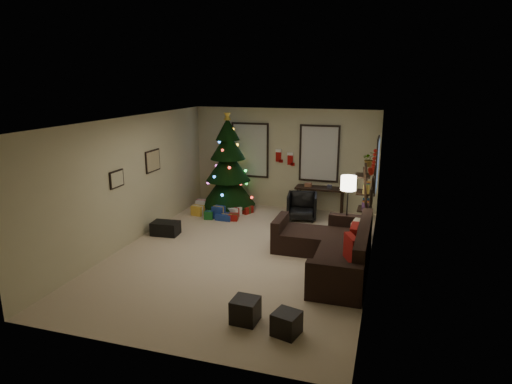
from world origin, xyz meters
TOP-DOWN VIEW (x-y plane):
  - floor at (0.00, 0.00)m, footprint 7.00×7.00m
  - ceiling at (0.00, 0.00)m, footprint 7.00×7.00m
  - wall_back at (0.00, 3.50)m, footprint 5.00×0.00m
  - wall_front at (0.00, -3.50)m, footprint 5.00×0.00m
  - wall_left at (-2.50, 0.00)m, footprint 0.00×7.00m
  - wall_right at (2.50, 0.00)m, footprint 0.00×7.00m
  - window_back_left at (-0.95, 3.47)m, footprint 1.05×0.06m
  - window_back_right at (0.95, 3.47)m, footprint 1.05×0.06m
  - window_right_wall at (2.47, 2.55)m, footprint 0.06×0.90m
  - christmas_tree at (-1.38, 2.88)m, footprint 1.45×1.45m
  - presents at (-1.38, 2.21)m, footprint 1.50×1.01m
  - sofa at (1.83, -0.01)m, footprint 1.93×2.80m
  - pillow_red_a at (2.21, -0.73)m, footprint 0.30×0.47m
  - pillow_red_b at (2.21, -0.18)m, footprint 0.13×0.48m
  - pillow_cream at (2.21, 0.21)m, footprint 0.18×0.44m
  - ottoman_near at (0.88, -2.44)m, footprint 0.39×0.39m
  - ottoman_far at (1.53, -2.59)m, footprint 0.42×0.42m
  - desk at (1.06, 3.22)m, footprint 1.29×0.46m
  - desk_chair at (0.71, 2.57)m, footprint 0.75×0.71m
  - bookshelf at (2.30, 1.55)m, footprint 0.30×0.50m
  - potted_plant at (2.30, 1.96)m, footprint 0.49×0.45m
  - floor_lamp at (1.95, 1.09)m, footprint 0.32×0.32m
  - art_map at (-2.48, 0.90)m, footprint 0.04×0.60m
  - art_abstract at (-2.48, -0.53)m, footprint 0.04×0.45m
  - gallery at (2.48, -0.07)m, footprint 0.03×1.25m
  - garland at (2.45, -0.08)m, footprint 0.08×1.90m
  - stocking_left at (-0.14, 3.47)m, footprint 0.20×0.05m
  - stocking_right at (0.19, 3.45)m, footprint 0.20×0.05m
  - storage_bin at (-2.04, 0.53)m, footprint 0.63×0.45m

SIDE VIEW (x-z plane):
  - floor at x=0.00m, z-range 0.00..0.00m
  - presents at x=-1.38m, z-range -0.04..0.26m
  - storage_bin at x=-2.04m, z-range 0.00..0.30m
  - ottoman_far at x=1.53m, z-range 0.00..0.33m
  - ottoman_near at x=0.88m, z-range 0.00..0.36m
  - sofa at x=1.83m, z-range -0.15..0.73m
  - desk_chair at x=0.71m, z-range 0.00..0.68m
  - desk at x=1.06m, z-range 0.27..0.97m
  - pillow_cream at x=2.21m, z-range 0.42..0.84m
  - pillow_red_a at x=2.21m, z-range 0.41..0.87m
  - pillow_red_b at x=2.21m, z-range 0.40..0.88m
  - bookshelf at x=2.30m, z-range -0.03..1.65m
  - christmas_tree at x=-1.38m, z-range -0.23..2.46m
  - floor_lamp at x=1.95m, z-range 0.51..2.02m
  - wall_left at x=-2.50m, z-range -2.15..4.85m
  - wall_right at x=2.50m, z-range -2.15..4.85m
  - wall_back at x=0.00m, z-range -1.15..3.85m
  - wall_front at x=0.00m, z-range -1.15..3.85m
  - stocking_right at x=0.19m, z-range 1.20..1.56m
  - stocking_left at x=-0.14m, z-range 1.26..1.62m
  - window_right_wall at x=2.47m, z-range 0.85..2.15m
  - art_abstract at x=-2.48m, z-range 1.33..1.68m
  - window_back_left at x=-0.95m, z-range 0.80..2.30m
  - window_back_right at x=0.95m, z-range 0.80..2.30m
  - gallery at x=2.48m, z-range 1.30..1.84m
  - art_map at x=-2.48m, z-range 1.37..1.87m
  - potted_plant at x=2.30m, z-range 1.56..2.00m
  - garland at x=2.45m, z-range 1.84..2.14m
  - ceiling at x=0.00m, z-range 2.70..2.70m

